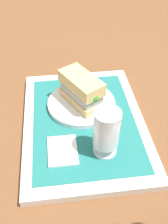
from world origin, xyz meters
TOP-DOWN VIEW (x-y plane):
  - ground_plane at (0.00, 0.00)m, footprint 3.00×3.00m
  - tray at (0.00, 0.00)m, footprint 0.44×0.32m
  - placemat at (0.00, 0.00)m, footprint 0.38×0.27m
  - plate at (-0.06, -0.00)m, footprint 0.19×0.19m
  - sandwich at (-0.06, -0.00)m, footprint 0.14×0.12m
  - beer_glass at (0.11, 0.04)m, footprint 0.06×0.06m
  - napkin_folded at (0.10, -0.06)m, footprint 0.09×0.07m

SIDE VIEW (x-z plane):
  - ground_plane at x=0.00m, z-range 0.00..0.00m
  - tray at x=0.00m, z-range 0.00..0.02m
  - placemat at x=0.00m, z-range 0.02..0.02m
  - napkin_folded at x=0.10m, z-range 0.02..0.03m
  - plate at x=-0.06m, z-range 0.02..0.04m
  - sandwich at x=-0.06m, z-range 0.04..0.12m
  - beer_glass at x=0.11m, z-range 0.03..0.15m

